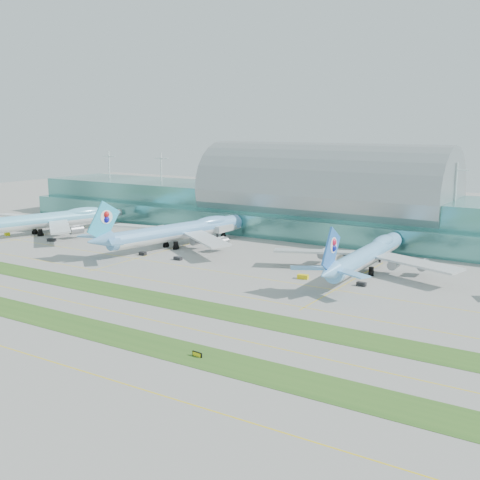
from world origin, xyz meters
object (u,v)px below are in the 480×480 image
Objects in this scene: terminal at (323,204)px; taxiway_sign_east at (197,354)px; airliner_b at (179,230)px; airliner_a at (47,219)px; airliner_c at (367,254)px.

taxiway_sign_east is (41.46, -157.25, -13.64)m from terminal.
terminal reaches higher than taxiway_sign_east.
airliner_b is (-38.82, -60.98, -7.07)m from terminal.
airliner_b is 125.52m from taxiway_sign_east.
taxiway_sign_east is (152.47, -86.25, -6.56)m from airliner_a.
taxiway_sign_east is at bearing -93.97° from airliner_c.
airliner_b is at bearing 24.94° from airliner_a.
airliner_a reaches higher than airliner_c.
airliner_c is at bearing 93.91° from taxiway_sign_east.
airliner_c is (84.08, 0.14, -0.55)m from airliner_b.
terminal is 72.63m from airliner_b.
airliner_a is at bearing -147.40° from terminal.
airliner_a is 72.88m from airliner_b.
terminal is 4.07× the size of airliner_b.
terminal is 131.96m from airliner_a.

